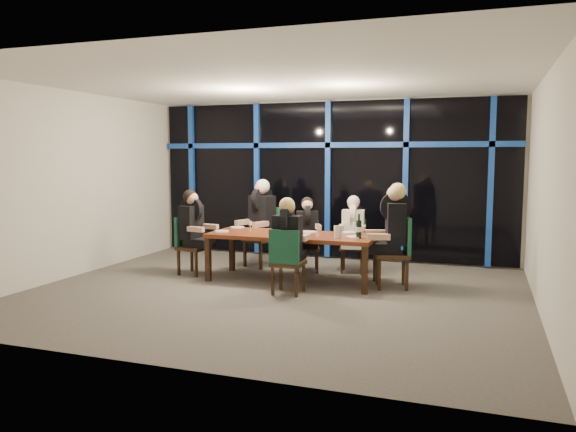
# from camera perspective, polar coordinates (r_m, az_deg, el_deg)

# --- Properties ---
(room) EXTENTS (7.04, 7.00, 3.02)m
(room) POSITION_cam_1_polar(r_m,az_deg,el_deg) (7.90, -1.45, 6.61)
(room) COLOR #5D5852
(room) RESTS_ON ground
(window_wall) EXTENTS (6.86, 0.43, 2.94)m
(window_wall) POSITION_cam_1_polar(r_m,az_deg,el_deg) (10.69, 4.21, 3.93)
(window_wall) COLOR black
(window_wall) RESTS_ON ground
(dining_table) EXTENTS (2.60, 1.00, 0.75)m
(dining_table) POSITION_cam_1_polar(r_m,az_deg,el_deg) (8.74, 0.43, -2.27)
(dining_table) COLOR maroon
(dining_table) RESTS_ON ground
(chair_far_left) EXTENTS (0.64, 0.64, 1.06)m
(chair_far_left) POSITION_cam_1_polar(r_m,az_deg,el_deg) (10.00, -2.45, -1.74)
(chair_far_left) COLOR #301D10
(chair_far_left) RESTS_ON ground
(chair_far_mid) EXTENTS (0.52, 0.52, 0.86)m
(chair_far_mid) POSITION_cam_1_polar(r_m,az_deg,el_deg) (9.57, 1.95, -2.74)
(chair_far_mid) COLOR #301D10
(chair_far_mid) RESTS_ON ground
(chair_far_right) EXTENTS (0.46, 0.46, 0.88)m
(chair_far_right) POSITION_cam_1_polar(r_m,az_deg,el_deg) (9.58, 6.63, -2.71)
(chair_far_right) COLOR #301D10
(chair_far_right) RESTS_ON ground
(chair_end_left) EXTENTS (0.50, 0.50, 0.96)m
(chair_end_left) POSITION_cam_1_polar(r_m,az_deg,el_deg) (9.46, -9.98, -2.62)
(chair_end_left) COLOR #301D10
(chair_end_left) RESTS_ON ground
(chair_end_right) EXTENTS (0.61, 0.61, 1.07)m
(chair_end_right) POSITION_cam_1_polar(r_m,az_deg,el_deg) (8.49, 11.17, -3.23)
(chair_end_right) COLOR #301D10
(chair_end_right) RESTS_ON ground
(chair_near_mid) EXTENTS (0.44, 0.44, 0.94)m
(chair_near_mid) POSITION_cam_1_polar(r_m,az_deg,el_deg) (7.91, -0.16, -4.31)
(chair_near_mid) COLOR #301D10
(chair_near_mid) RESTS_ON ground
(diner_far_left) EXTENTS (0.65, 0.72, 1.03)m
(diner_far_left) POSITION_cam_1_polar(r_m,az_deg,el_deg) (9.89, -2.82, 0.60)
(diner_far_left) COLOR black
(diner_far_left) RESTS_ON ground
(diner_far_mid) EXTENTS (0.53, 0.59, 0.84)m
(diner_far_mid) POSITION_cam_1_polar(r_m,az_deg,el_deg) (9.45, 1.98, -0.74)
(diner_far_mid) COLOR black
(diner_far_mid) RESTS_ON ground
(diner_far_right) EXTENTS (0.47, 0.58, 0.86)m
(diner_far_right) POSITION_cam_1_polar(r_m,az_deg,el_deg) (9.46, 6.62, -0.67)
(diner_far_right) COLOR silver
(diner_far_right) RESTS_ON ground
(diner_end_left) EXTENTS (0.63, 0.51, 0.93)m
(diner_end_left) POSITION_cam_1_polar(r_m,az_deg,el_deg) (9.36, -9.63, -0.35)
(diner_end_left) COLOR black
(diner_end_left) RESTS_ON ground
(diner_end_right) EXTENTS (0.72, 0.61, 1.04)m
(diner_end_right) POSITION_cam_1_polar(r_m,az_deg,el_deg) (8.42, 10.61, -0.41)
(diner_end_right) COLOR black
(diner_end_right) RESTS_ON ground
(diner_near_mid) EXTENTS (0.47, 0.59, 0.92)m
(diner_near_mid) POSITION_cam_1_polar(r_m,az_deg,el_deg) (7.93, 0.03, -1.55)
(diner_near_mid) COLOR black
(diner_near_mid) RESTS_ON ground
(plate_far_left) EXTENTS (0.24, 0.24, 0.01)m
(plate_far_left) POSITION_cam_1_polar(r_m,az_deg,el_deg) (9.52, -5.18, -1.14)
(plate_far_left) COLOR white
(plate_far_left) RESTS_ON dining_table
(plate_far_mid) EXTENTS (0.24, 0.24, 0.01)m
(plate_far_mid) POSITION_cam_1_polar(r_m,az_deg,el_deg) (8.90, 2.17, -1.63)
(plate_far_mid) COLOR white
(plate_far_mid) RESTS_ON dining_table
(plate_far_right) EXTENTS (0.24, 0.24, 0.01)m
(plate_far_right) POSITION_cam_1_polar(r_m,az_deg,el_deg) (8.91, 6.30, -1.65)
(plate_far_right) COLOR white
(plate_far_right) RESTS_ON dining_table
(plate_end_left) EXTENTS (0.24, 0.24, 0.01)m
(plate_end_left) POSITION_cam_1_polar(r_m,az_deg,el_deg) (9.05, -6.76, -1.54)
(plate_end_left) COLOR white
(plate_end_left) RESTS_ON dining_table
(plate_end_right) EXTENTS (0.24, 0.24, 0.01)m
(plate_end_right) POSITION_cam_1_polar(r_m,az_deg,el_deg) (8.41, 6.75, -2.13)
(plate_end_right) COLOR white
(plate_end_right) RESTS_ON dining_table
(plate_near_mid) EXTENTS (0.24, 0.24, 0.01)m
(plate_near_mid) POSITION_cam_1_polar(r_m,az_deg,el_deg) (8.48, 1.23, -2.01)
(plate_near_mid) COLOR white
(plate_near_mid) RESTS_ON dining_table
(wine_bottle) EXTENTS (0.08, 0.08, 0.36)m
(wine_bottle) POSITION_cam_1_polar(r_m,az_deg,el_deg) (8.33, 7.21, -1.30)
(wine_bottle) COLOR black
(wine_bottle) RESTS_ON dining_table
(water_pitcher) EXTENTS (0.11, 0.10, 0.18)m
(water_pitcher) POSITION_cam_1_polar(r_m,az_deg,el_deg) (8.33, 5.03, -1.61)
(water_pitcher) COLOR silver
(water_pitcher) RESTS_ON dining_table
(tea_light) EXTENTS (0.05, 0.05, 0.03)m
(tea_light) POSITION_cam_1_polar(r_m,az_deg,el_deg) (8.56, -0.62, -1.88)
(tea_light) COLOR #FFA84C
(tea_light) RESTS_ON dining_table
(wine_glass_a) EXTENTS (0.07, 0.07, 0.17)m
(wine_glass_a) POSITION_cam_1_polar(r_m,az_deg,el_deg) (8.72, -1.35, -1.00)
(wine_glass_a) COLOR silver
(wine_glass_a) RESTS_ON dining_table
(wine_glass_b) EXTENTS (0.07, 0.07, 0.17)m
(wine_glass_b) POSITION_cam_1_polar(r_m,az_deg,el_deg) (8.78, 1.22, -0.97)
(wine_glass_b) COLOR silver
(wine_glass_b) RESTS_ON dining_table
(wine_glass_c) EXTENTS (0.07, 0.07, 0.18)m
(wine_glass_c) POSITION_cam_1_polar(r_m,az_deg,el_deg) (8.50, 3.02, -1.14)
(wine_glass_c) COLOR silver
(wine_glass_c) RESTS_ON dining_table
(wine_glass_d) EXTENTS (0.06, 0.06, 0.16)m
(wine_glass_d) POSITION_cam_1_polar(r_m,az_deg,el_deg) (9.08, -3.87, -0.80)
(wine_glass_d) COLOR silver
(wine_glass_d) RESTS_ON dining_table
(wine_glass_e) EXTENTS (0.07, 0.07, 0.19)m
(wine_glass_e) POSITION_cam_1_polar(r_m,az_deg,el_deg) (8.69, 6.82, -1.00)
(wine_glass_e) COLOR silver
(wine_glass_e) RESTS_ON dining_table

